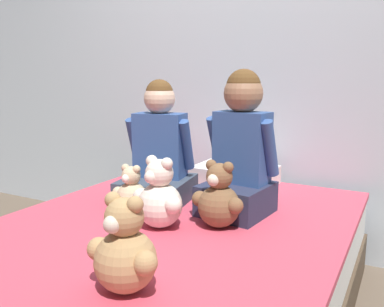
{
  "coord_description": "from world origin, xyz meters",
  "views": [
    {
      "loc": [
        0.9,
        -1.42,
        1.1
      ],
      "look_at": [
        0.0,
        0.26,
        0.75
      ],
      "focal_mm": 38.0,
      "sensor_mm": 36.0,
      "label": 1
    }
  ],
  "objects_px": {
    "child_on_left": "(159,153)",
    "teddy_bear_at_foot_of_bed": "(125,251)",
    "bed": "(164,277)",
    "teddy_bear_held_by_right_child": "(219,199)",
    "child_on_right": "(240,150)",
    "pillow_at_headboard": "(235,175)",
    "teddy_bear_between_children": "(159,198)",
    "teddy_bear_held_by_left_child": "(131,192)"
  },
  "relations": [
    {
      "from": "teddy_bear_held_by_left_child",
      "to": "bed",
      "type": "bearing_deg",
      "value": -19.5
    },
    {
      "from": "child_on_right",
      "to": "teddy_bear_at_foot_of_bed",
      "type": "distance_m",
      "value": 0.87
    },
    {
      "from": "child_on_left",
      "to": "child_on_right",
      "type": "xyz_separation_m",
      "value": [
        0.46,
        -0.0,
        0.05
      ]
    },
    {
      "from": "bed",
      "to": "pillow_at_headboard",
      "type": "height_order",
      "value": "pillow_at_headboard"
    },
    {
      "from": "child_on_right",
      "to": "teddy_bear_between_children",
      "type": "bearing_deg",
      "value": -116.32
    },
    {
      "from": "teddy_bear_held_by_right_child",
      "to": "teddy_bear_held_by_left_child",
      "type": "bearing_deg",
      "value": -171.23
    },
    {
      "from": "pillow_at_headboard",
      "to": "child_on_right",
      "type": "bearing_deg",
      "value": -65.58
    },
    {
      "from": "teddy_bear_held_by_left_child",
      "to": "teddy_bear_between_children",
      "type": "height_order",
      "value": "teddy_bear_between_children"
    },
    {
      "from": "child_on_left",
      "to": "teddy_bear_at_foot_of_bed",
      "type": "distance_m",
      "value": 0.96
    },
    {
      "from": "bed",
      "to": "teddy_bear_held_by_right_child",
      "type": "xyz_separation_m",
      "value": [
        0.21,
        0.11,
        0.36
      ]
    },
    {
      "from": "bed",
      "to": "teddy_bear_at_foot_of_bed",
      "type": "relative_size",
      "value": 6.59
    },
    {
      "from": "child_on_left",
      "to": "teddy_bear_held_by_left_child",
      "type": "xyz_separation_m",
      "value": [
        0.01,
        -0.25,
        -0.15
      ]
    },
    {
      "from": "teddy_bear_held_by_left_child",
      "to": "pillow_at_headboard",
      "type": "bearing_deg",
      "value": 73.13
    },
    {
      "from": "child_on_right",
      "to": "teddy_bear_between_children",
      "type": "relative_size",
      "value": 2.18
    },
    {
      "from": "teddy_bear_held_by_right_child",
      "to": "pillow_at_headboard",
      "type": "height_order",
      "value": "teddy_bear_held_by_right_child"
    },
    {
      "from": "teddy_bear_held_by_right_child",
      "to": "teddy_bear_between_children",
      "type": "distance_m",
      "value": 0.26
    },
    {
      "from": "child_on_left",
      "to": "teddy_bear_between_children",
      "type": "bearing_deg",
      "value": -66.19
    },
    {
      "from": "child_on_left",
      "to": "teddy_bear_held_by_right_child",
      "type": "xyz_separation_m",
      "value": [
        0.45,
        -0.23,
        -0.12
      ]
    },
    {
      "from": "child_on_right",
      "to": "bed",
      "type": "bearing_deg",
      "value": -115.5
    },
    {
      "from": "teddy_bear_held_by_right_child",
      "to": "teddy_bear_at_foot_of_bed",
      "type": "height_order",
      "value": "teddy_bear_at_foot_of_bed"
    },
    {
      "from": "bed",
      "to": "teddy_bear_held_by_right_child",
      "type": "bearing_deg",
      "value": 27.85
    },
    {
      "from": "teddy_bear_at_foot_of_bed",
      "to": "pillow_at_headboard",
      "type": "distance_m",
      "value": 1.34
    },
    {
      "from": "teddy_bear_held_by_right_child",
      "to": "teddy_bear_at_foot_of_bed",
      "type": "xyz_separation_m",
      "value": [
        -0.02,
        -0.62,
        0.0
      ]
    },
    {
      "from": "bed",
      "to": "teddy_bear_held_by_right_child",
      "type": "height_order",
      "value": "teddy_bear_held_by_right_child"
    },
    {
      "from": "child_on_right",
      "to": "pillow_at_headboard",
      "type": "height_order",
      "value": "child_on_right"
    },
    {
      "from": "child_on_left",
      "to": "teddy_bear_at_foot_of_bed",
      "type": "xyz_separation_m",
      "value": [
        0.43,
        -0.85,
        -0.12
      ]
    },
    {
      "from": "child_on_left",
      "to": "teddy_bear_at_foot_of_bed",
      "type": "bearing_deg",
      "value": -72.49
    },
    {
      "from": "child_on_right",
      "to": "pillow_at_headboard",
      "type": "relative_size",
      "value": 1.43
    },
    {
      "from": "bed",
      "to": "teddy_bear_between_children",
      "type": "bearing_deg",
      "value": -142.81
    },
    {
      "from": "pillow_at_headboard",
      "to": "bed",
      "type": "bearing_deg",
      "value": -90.0
    },
    {
      "from": "bed",
      "to": "teddy_bear_at_foot_of_bed",
      "type": "bearing_deg",
      "value": -69.89
    },
    {
      "from": "bed",
      "to": "teddy_bear_between_children",
      "type": "relative_size",
      "value": 6.45
    },
    {
      "from": "child_on_right",
      "to": "teddy_bear_at_foot_of_bed",
      "type": "xyz_separation_m",
      "value": [
        -0.03,
        -0.85,
        -0.17
      ]
    },
    {
      "from": "teddy_bear_held_by_right_child",
      "to": "child_on_right",
      "type": "bearing_deg",
      "value": 95.14
    },
    {
      "from": "teddy_bear_held_by_right_child",
      "to": "teddy_bear_between_children",
      "type": "height_order",
      "value": "teddy_bear_between_children"
    },
    {
      "from": "child_on_left",
      "to": "child_on_right",
      "type": "bearing_deg",
      "value": -9.4
    },
    {
      "from": "bed",
      "to": "child_on_right",
      "type": "xyz_separation_m",
      "value": [
        0.21,
        0.34,
        0.54
      ]
    },
    {
      "from": "child_on_left",
      "to": "teddy_bear_held_by_right_child",
      "type": "bearing_deg",
      "value": -36.15
    },
    {
      "from": "bed",
      "to": "teddy_bear_held_by_right_child",
      "type": "relative_size",
      "value": 6.85
    },
    {
      "from": "teddy_bear_between_children",
      "to": "bed",
      "type": "bearing_deg",
      "value": 48.0
    },
    {
      "from": "teddy_bear_between_children",
      "to": "child_on_left",
      "type": "bearing_deg",
      "value": 133.84
    },
    {
      "from": "teddy_bear_held_by_left_child",
      "to": "teddy_bear_at_foot_of_bed",
      "type": "relative_size",
      "value": 0.77
    }
  ]
}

